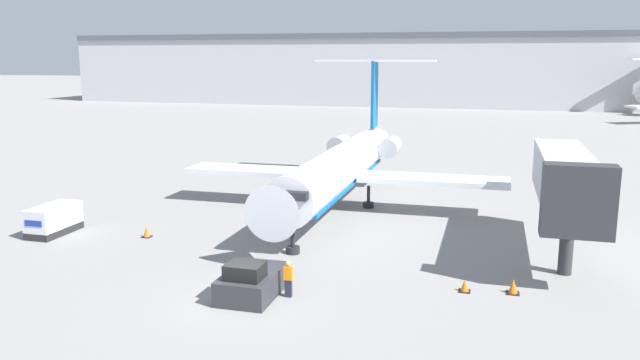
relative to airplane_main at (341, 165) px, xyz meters
name	(u,v)px	position (x,y,z in m)	size (l,w,h in m)	color
ground_plane	(242,302)	(-0.07, -18.57, -3.20)	(600.00, 600.00, 0.00)	gray
terminal_building	(447,70)	(-0.07, 101.43, 4.90)	(180.00, 16.80, 16.15)	#B2B2B7
airplane_main	(341,165)	(0.00, 0.00, 0.00)	(23.78, 28.25, 10.71)	silver
pushback_tug	(252,282)	(0.08, -17.73, -2.52)	(2.38, 3.91, 1.83)	#2D2D33
luggage_cart	(54,220)	(-15.76, -11.39, -2.29)	(1.70, 3.61, 1.82)	#232326
worker_near_tug	(288,278)	(1.77, -17.44, -2.29)	(0.40, 0.24, 1.74)	#232838
traffic_cone_left	(147,232)	(-9.76, -10.51, -2.86)	(0.55, 0.55, 0.71)	black
traffic_cone_right	(465,286)	(9.62, -14.56, -2.92)	(0.55, 0.55, 0.60)	black
traffic_cone_mid	(513,287)	(11.83, -14.21, -2.86)	(0.60, 0.60, 0.72)	black
jet_bridge	(566,180)	(14.44, -8.15, 1.25)	(3.20, 12.77, 6.19)	#2D2D33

